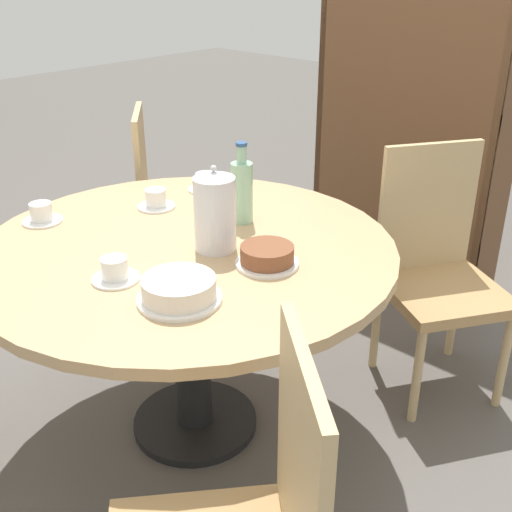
{
  "coord_description": "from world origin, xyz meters",
  "views": [
    {
      "loc": [
        1.44,
        -1.24,
        1.61
      ],
      "look_at": [
        0.0,
        0.34,
        0.58
      ],
      "focal_mm": 45.0,
      "sensor_mm": 36.0,
      "label": 1
    }
  ],
  "objects_px": {
    "chair_c": "(437,268)",
    "cake_second": "(267,256)",
    "chair_d": "(172,207)",
    "cake_main": "(179,290)",
    "bookshelf": "(413,93)",
    "cup_c": "(156,200)",
    "cup_a": "(42,214)",
    "water_bottle": "(243,190)",
    "coffee_pot": "(215,212)",
    "cup_b": "(205,183)",
    "cup_d": "(115,271)"
  },
  "relations": [
    {
      "from": "cup_c",
      "to": "chair_d",
      "type": "bearing_deg",
      "value": 135.3
    },
    {
      "from": "cake_main",
      "to": "cup_a",
      "type": "relative_size",
      "value": 1.67
    },
    {
      "from": "chair_d",
      "to": "bookshelf",
      "type": "bearing_deg",
      "value": -78.89
    },
    {
      "from": "cup_a",
      "to": "cup_c",
      "type": "xyz_separation_m",
      "value": [
        0.19,
        0.36,
        0.0
      ]
    },
    {
      "from": "chair_d",
      "to": "coffee_pot",
      "type": "xyz_separation_m",
      "value": [
        0.87,
        -0.55,
        0.37
      ]
    },
    {
      "from": "chair_c",
      "to": "chair_d",
      "type": "height_order",
      "value": "same"
    },
    {
      "from": "chair_c",
      "to": "bookshelf",
      "type": "xyz_separation_m",
      "value": [
        -0.62,
        0.81,
        0.46
      ]
    },
    {
      "from": "cake_main",
      "to": "bookshelf",
      "type": "bearing_deg",
      "value": 102.1
    },
    {
      "from": "chair_d",
      "to": "cup_c",
      "type": "height_order",
      "value": "chair_d"
    },
    {
      "from": "bookshelf",
      "to": "cup_a",
      "type": "xyz_separation_m",
      "value": [
        -0.36,
        -1.87,
        -0.19
      ]
    },
    {
      "from": "cup_c",
      "to": "bookshelf",
      "type": "bearing_deg",
      "value": 83.41
    },
    {
      "from": "chair_d",
      "to": "cake_main",
      "type": "distance_m",
      "value": 1.37
    },
    {
      "from": "cup_b",
      "to": "chair_d",
      "type": "bearing_deg",
      "value": 156.76
    },
    {
      "from": "chair_d",
      "to": "water_bottle",
      "type": "xyz_separation_m",
      "value": [
        0.78,
        -0.33,
        0.36
      ]
    },
    {
      "from": "coffee_pot",
      "to": "cake_second",
      "type": "height_order",
      "value": "coffee_pot"
    },
    {
      "from": "cake_main",
      "to": "coffee_pot",
      "type": "bearing_deg",
      "value": 118.88
    },
    {
      "from": "cake_main",
      "to": "cup_b",
      "type": "distance_m",
      "value": 0.88
    },
    {
      "from": "cake_second",
      "to": "bookshelf",
      "type": "bearing_deg",
      "value": 105.56
    },
    {
      "from": "chair_c",
      "to": "cup_c",
      "type": "height_order",
      "value": "chair_c"
    },
    {
      "from": "cake_second",
      "to": "cup_b",
      "type": "height_order",
      "value": "cup_b"
    },
    {
      "from": "cup_b",
      "to": "coffee_pot",
      "type": "bearing_deg",
      "value": -40.22
    },
    {
      "from": "bookshelf",
      "to": "cake_main",
      "type": "relative_size",
      "value": 8.12
    },
    {
      "from": "bookshelf",
      "to": "cup_a",
      "type": "distance_m",
      "value": 1.92
    },
    {
      "from": "chair_d",
      "to": "cake_main",
      "type": "relative_size",
      "value": 4.1
    },
    {
      "from": "cake_main",
      "to": "cup_c",
      "type": "xyz_separation_m",
      "value": [
        -0.59,
        0.41,
        -0.0
      ]
    },
    {
      "from": "chair_c",
      "to": "cup_d",
      "type": "bearing_deg",
      "value": -167.87
    },
    {
      "from": "chair_c",
      "to": "cup_a",
      "type": "height_order",
      "value": "chair_c"
    },
    {
      "from": "cake_main",
      "to": "cake_second",
      "type": "bearing_deg",
      "value": 84.18
    },
    {
      "from": "cup_a",
      "to": "cup_c",
      "type": "relative_size",
      "value": 1.0
    },
    {
      "from": "chair_d",
      "to": "bookshelf",
      "type": "distance_m",
      "value": 1.32
    },
    {
      "from": "chair_d",
      "to": "water_bottle",
      "type": "bearing_deg",
      "value": -161.4
    },
    {
      "from": "coffee_pot",
      "to": "cup_a",
      "type": "height_order",
      "value": "coffee_pot"
    },
    {
      "from": "chair_c",
      "to": "cup_c",
      "type": "xyz_separation_m",
      "value": [
        -0.8,
        -0.71,
        0.27
      ]
    },
    {
      "from": "cake_second",
      "to": "cup_c",
      "type": "distance_m",
      "value": 0.62
    },
    {
      "from": "water_bottle",
      "to": "cup_d",
      "type": "xyz_separation_m",
      "value": [
        0.03,
        -0.57,
        -0.09
      ]
    },
    {
      "from": "cup_a",
      "to": "water_bottle",
      "type": "bearing_deg",
      "value": 42.55
    },
    {
      "from": "coffee_pot",
      "to": "cup_b",
      "type": "bearing_deg",
      "value": 139.78
    },
    {
      "from": "chair_c",
      "to": "cake_second",
      "type": "distance_m",
      "value": 0.86
    },
    {
      "from": "bookshelf",
      "to": "water_bottle",
      "type": "xyz_separation_m",
      "value": [
        0.16,
        -1.4,
        -0.1
      ]
    },
    {
      "from": "cup_d",
      "to": "cake_second",
      "type": "bearing_deg",
      "value": 54.54
    },
    {
      "from": "bookshelf",
      "to": "cup_b",
      "type": "height_order",
      "value": "bookshelf"
    },
    {
      "from": "chair_c",
      "to": "cake_main",
      "type": "bearing_deg",
      "value": -157.82
    },
    {
      "from": "cake_second",
      "to": "cup_a",
      "type": "xyz_separation_m",
      "value": [
        -0.81,
        -0.28,
        -0.0
      ]
    },
    {
      "from": "cake_second",
      "to": "cup_a",
      "type": "distance_m",
      "value": 0.85
    },
    {
      "from": "water_bottle",
      "to": "cake_main",
      "type": "relative_size",
      "value": 1.22
    },
    {
      "from": "coffee_pot",
      "to": "cake_main",
      "type": "bearing_deg",
      "value": -61.12
    },
    {
      "from": "cup_d",
      "to": "cup_c",
      "type": "bearing_deg",
      "value": 128.53
    },
    {
      "from": "coffee_pot",
      "to": "water_bottle",
      "type": "height_order",
      "value": "water_bottle"
    },
    {
      "from": "cup_c",
      "to": "cake_main",
      "type": "bearing_deg",
      "value": -34.68
    },
    {
      "from": "chair_d",
      "to": "chair_c",
      "type": "bearing_deg",
      "value": -126.71
    }
  ]
}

